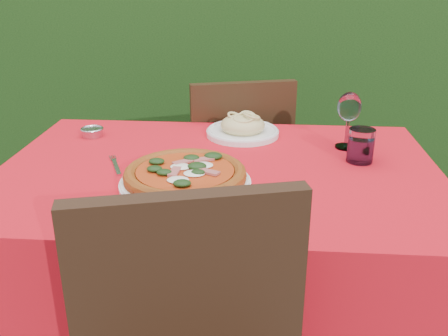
# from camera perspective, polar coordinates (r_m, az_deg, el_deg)

# --- Properties ---
(hedge) EXTENTS (3.20, 0.55, 1.78)m
(hedge) POSITION_cam_1_polar(r_m,az_deg,el_deg) (2.89, 2.15, 14.94)
(hedge) COLOR black
(hedge) RESTS_ON ground
(dining_table) EXTENTS (1.26, 0.86, 0.75)m
(dining_table) POSITION_cam_1_polar(r_m,az_deg,el_deg) (1.49, -0.62, -5.34)
(dining_table) COLOR #402914
(dining_table) RESTS_ON ground
(chair_far) EXTENTS (0.49, 0.49, 0.89)m
(chair_far) POSITION_cam_1_polar(r_m,az_deg,el_deg) (2.07, 1.52, 0.08)
(chair_far) COLOR black
(chair_far) RESTS_ON ground
(pizza_plate) EXTENTS (0.38, 0.38, 0.06)m
(pizza_plate) POSITION_cam_1_polar(r_m,az_deg,el_deg) (1.29, -4.45, -1.05)
(pizza_plate) COLOR white
(pizza_plate) RESTS_ON dining_table
(pasta_plate) EXTENTS (0.25, 0.25, 0.07)m
(pasta_plate) POSITION_cam_1_polar(r_m,az_deg,el_deg) (1.69, 2.14, 4.57)
(pasta_plate) COLOR white
(pasta_plate) RESTS_ON dining_table
(water_glass) EXTENTS (0.08, 0.08, 0.10)m
(water_glass) POSITION_cam_1_polar(r_m,az_deg,el_deg) (1.51, 15.35, 2.31)
(water_glass) COLOR white
(water_glass) RESTS_ON dining_table
(wine_glass) EXTENTS (0.07, 0.07, 0.18)m
(wine_glass) POSITION_cam_1_polar(r_m,az_deg,el_deg) (1.59, 14.11, 6.53)
(wine_glass) COLOR silver
(wine_glass) RESTS_ON dining_table
(fork) EXTENTS (0.09, 0.16, 0.00)m
(fork) POSITION_cam_1_polar(r_m,az_deg,el_deg) (1.46, -12.21, 0.14)
(fork) COLOR silver
(fork) RESTS_ON dining_table
(steel_ramekin) EXTENTS (0.07, 0.07, 0.03)m
(steel_ramekin) POSITION_cam_1_polar(r_m,az_deg,el_deg) (1.74, -14.81, 3.94)
(steel_ramekin) COLOR #BBBBC3
(steel_ramekin) RESTS_ON dining_table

